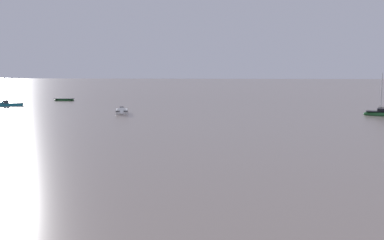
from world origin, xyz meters
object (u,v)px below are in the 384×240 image
Objects in this scene: motorboat_moored_3 at (122,112)px; sailboat_moored_1 at (384,114)px; rowboat_moored_0 at (64,100)px; motorboat_moored_5 at (7,105)px.

motorboat_moored_3 is 0.82× the size of sailboat_moored_1.
motorboat_moored_3 is 34.97m from sailboat_moored_1.
motorboat_moored_3 reaches higher than rowboat_moored_0.
rowboat_moored_0 is 0.73× the size of sailboat_moored_1.
motorboat_moored_5 reaches higher than motorboat_moored_3.
rowboat_moored_0 is at bearing -134.18° from motorboat_moored_5.
sailboat_moored_1 is at bearing 140.73° from motorboat_moored_5.
rowboat_moored_0 is 32.49m from motorboat_moored_3.
motorboat_moored_5 reaches higher than rowboat_moored_0.
motorboat_moored_3 is at bearing -56.30° from rowboat_moored_0.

